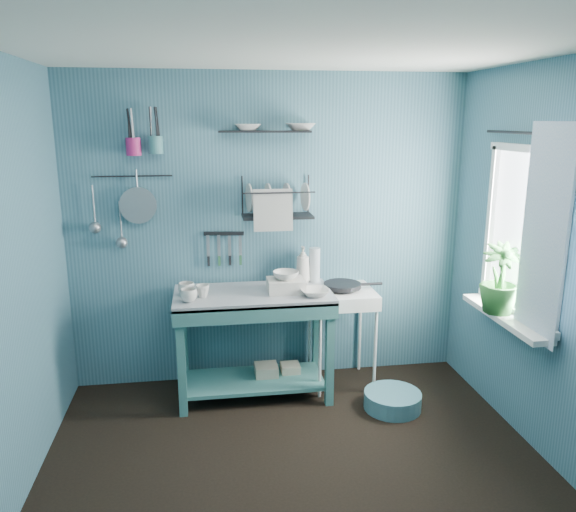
{
  "coord_description": "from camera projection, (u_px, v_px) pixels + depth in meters",
  "views": [
    {
      "loc": [
        -0.52,
        -2.94,
        2.14
      ],
      "look_at": [
        0.05,
        0.85,
        1.2
      ],
      "focal_mm": 35.0,
      "sensor_mm": 36.0,
      "label": 1
    }
  ],
  "objects": [
    {
      "name": "floor",
      "position": [
        301.0,
        481.0,
        3.4
      ],
      "size": [
        3.2,
        3.2,
        0.0
      ],
      "primitive_type": "plane",
      "color": "black",
      "rests_on": "ground"
    },
    {
      "name": "ceiling",
      "position": [
        303.0,
        45.0,
        2.81
      ],
      "size": [
        3.2,
        3.2,
        0.0
      ],
      "primitive_type": "plane",
      "rotation": [
        3.14,
        0.0,
        0.0
      ],
      "color": "silver",
      "rests_on": "ground"
    },
    {
      "name": "wall_back",
      "position": [
        270.0,
        231.0,
        4.55
      ],
      "size": [
        3.2,
        0.0,
        3.2
      ],
      "primitive_type": "plane",
      "rotation": [
        1.57,
        0.0,
        0.0
      ],
      "color": "#386374",
      "rests_on": "ground"
    },
    {
      "name": "wall_front",
      "position": [
        389.0,
        426.0,
        1.67
      ],
      "size": [
        3.2,
        0.0,
        3.2
      ],
      "primitive_type": "plane",
      "rotation": [
        -1.57,
        0.0,
        0.0
      ],
      "color": "#386374",
      "rests_on": "ground"
    },
    {
      "name": "wall_right",
      "position": [
        566.0,
        272.0,
        3.34
      ],
      "size": [
        0.0,
        3.0,
        3.0
      ],
      "primitive_type": "plane",
      "rotation": [
        1.57,
        0.0,
        -1.57
      ],
      "color": "#386374",
      "rests_on": "ground"
    },
    {
      "name": "work_counter",
      "position": [
        254.0,
        344.0,
        4.38
      ],
      "size": [
        1.28,
        0.79,
        0.85
      ],
      "primitive_type": "cube",
      "rotation": [
        0.0,
        0.0,
        0.16
      ],
      "color": "#36726F",
      "rests_on": "floor"
    },
    {
      "name": "mug_left",
      "position": [
        189.0,
        295.0,
        4.05
      ],
      "size": [
        0.12,
        0.12,
        0.1
      ],
      "primitive_type": "imported",
      "color": "beige",
      "rests_on": "work_counter"
    },
    {
      "name": "mug_mid",
      "position": [
        203.0,
        291.0,
        4.16
      ],
      "size": [
        0.14,
        0.14,
        0.09
      ],
      "primitive_type": "imported",
      "rotation": [
        0.0,
        0.0,
        0.52
      ],
      "color": "beige",
      "rests_on": "work_counter"
    },
    {
      "name": "mug_right",
      "position": [
        186.0,
        289.0,
        4.2
      ],
      "size": [
        0.17,
        0.17,
        0.1
      ],
      "primitive_type": "imported",
      "rotation": [
        0.0,
        0.0,
        1.05
      ],
      "color": "beige",
      "rests_on": "work_counter"
    },
    {
      "name": "wash_tub",
      "position": [
        286.0,
        285.0,
        4.29
      ],
      "size": [
        0.28,
        0.22,
        0.1
      ],
      "primitive_type": "cube",
      "color": "beige",
      "rests_on": "work_counter"
    },
    {
      "name": "tub_bowl",
      "position": [
        286.0,
        275.0,
        4.27
      ],
      "size": [
        0.2,
        0.19,
        0.06
      ],
      "primitive_type": "imported",
      "color": "beige",
      "rests_on": "wash_tub"
    },
    {
      "name": "soap_bottle",
      "position": [
        303.0,
        265.0,
        4.5
      ],
      "size": [
        0.12,
        0.12,
        0.3
      ],
      "primitive_type": "imported",
      "color": "beige",
      "rests_on": "work_counter"
    },
    {
      "name": "water_bottle",
      "position": [
        315.0,
        265.0,
        4.53
      ],
      "size": [
        0.09,
        0.09,
        0.28
      ],
      "primitive_type": "cylinder",
      "color": "#AFBCC3",
      "rests_on": "work_counter"
    },
    {
      "name": "counter_bowl",
      "position": [
        315.0,
        292.0,
        4.19
      ],
      "size": [
        0.22,
        0.22,
        0.05
      ],
      "primitive_type": "imported",
      "color": "beige",
      "rests_on": "work_counter"
    },
    {
      "name": "hotplate_stand",
      "position": [
        341.0,
        337.0,
        4.59
      ],
      "size": [
        0.56,
        0.56,
        0.81
      ],
      "primitive_type": "cube",
      "rotation": [
        0.0,
        0.0,
        -0.11
      ],
      "color": "white",
      "rests_on": "floor"
    },
    {
      "name": "frying_pan",
      "position": [
        342.0,
        285.0,
        4.48
      ],
      "size": [
        0.3,
        0.3,
        0.03
      ],
      "primitive_type": "cylinder",
      "color": "black",
      "rests_on": "hotplate_stand"
    },
    {
      "name": "knife_strip",
      "position": [
        224.0,
        233.0,
        4.46
      ],
      "size": [
        0.32,
        0.06,
        0.03
      ],
      "primitive_type": "cube",
      "rotation": [
        0.0,
        0.0,
        -0.12
      ],
      "color": "black",
      "rests_on": "wall_back"
    },
    {
      "name": "dish_rack",
      "position": [
        277.0,
        197.0,
        4.36
      ],
      "size": [
        0.57,
        0.29,
        0.32
      ],
      "primitive_type": "cube",
      "rotation": [
        0.0,
        0.0,
        -0.09
      ],
      "color": "black",
      "rests_on": "wall_back"
    },
    {
      "name": "upper_shelf",
      "position": [
        266.0,
        132.0,
        4.26
      ],
      "size": [
        0.72,
        0.3,
        0.01
      ],
      "primitive_type": "cube",
      "rotation": [
        0.0,
        0.0,
        -0.17
      ],
      "color": "black",
      "rests_on": "wall_back"
    },
    {
      "name": "shelf_bowl_left",
      "position": [
        248.0,
        136.0,
        4.24
      ],
      "size": [
        0.23,
        0.23,
        0.05
      ],
      "primitive_type": "imported",
      "rotation": [
        0.0,
        0.0,
        -0.16
      ],
      "color": "beige",
      "rests_on": "upper_shelf"
    },
    {
      "name": "shelf_bowl_right",
      "position": [
        300.0,
        131.0,
        4.3
      ],
      "size": [
        0.23,
        0.23,
        0.05
      ],
      "primitive_type": "imported",
      "rotation": [
        0.0,
        0.0,
        0.02
      ],
      "color": "beige",
      "rests_on": "upper_shelf"
    },
    {
      "name": "utensil_cup_magenta",
      "position": [
        133.0,
        147.0,
        4.16
      ],
      "size": [
        0.11,
        0.11,
        0.13
      ],
      "primitive_type": "cylinder",
      "color": "#AC1F62",
      "rests_on": "wall_back"
    },
    {
      "name": "utensil_cup_teal",
      "position": [
        155.0,
        145.0,
        4.18
      ],
      "size": [
        0.11,
        0.11,
        0.13
      ],
      "primitive_type": "cylinder",
      "color": "#387274",
      "rests_on": "wall_back"
    },
    {
      "name": "colander",
      "position": [
        138.0,
        205.0,
        4.29
      ],
      "size": [
        0.28,
        0.03,
        0.28
      ],
      "primitive_type": "cylinder",
      "rotation": [
        1.54,
        0.0,
        0.0
      ],
      "color": "#929499",
      "rests_on": "wall_back"
    },
    {
      "name": "ladle_outer",
      "position": [
        94.0,
        205.0,
        4.25
      ],
      "size": [
        0.01,
        0.01,
        0.3
      ],
      "primitive_type": "cylinder",
      "color": "#929499",
      "rests_on": "wall_back"
    },
    {
      "name": "ladle_inner",
      "position": [
        121.0,
        221.0,
        4.31
      ],
      "size": [
        0.01,
        0.01,
        0.3
      ],
      "primitive_type": "cylinder",
      "color": "#929499",
      "rests_on": "wall_back"
    },
    {
      "name": "hook_rail",
      "position": [
        132.0,
        176.0,
        4.26
      ],
      "size": [
        0.6,
        0.01,
        0.01
      ],
      "primitive_type": "cylinder",
      "rotation": [
        0.0,
        1.57,
        0.0
      ],
      "color": "black",
      "rests_on": "wall_back"
    },
    {
      "name": "window_glass",
      "position": [
        525.0,
        233.0,
        3.73
      ],
      "size": [
        0.0,
        1.1,
        1.1
      ],
      "primitive_type": "plane",
      "rotation": [
        1.57,
        0.0,
        1.57
      ],
      "color": "white",
      "rests_on": "wall_right"
    },
    {
      "name": "windowsill",
      "position": [
        505.0,
        317.0,
        3.86
      ],
      "size": [
        0.16,
        0.95,
        0.04
      ],
      "primitive_type": "cube",
      "color": "white",
      "rests_on": "wall_right"
    },
    {
      "name": "curtain",
      "position": [
        543.0,
        235.0,
        3.42
      ],
      "size": [
        0.0,
        1.35,
        1.35
      ],
      "primitive_type": "plane",
      "rotation": [
        1.57,
        0.0,
        1.57
      ],
      "color": "white",
      "rests_on": "wall_right"
    },
    {
      "name": "curtain_rod",
      "position": [
        528.0,
        133.0,
        3.57
      ],
      "size": [
        0.02,
        1.05,
        0.02
      ],
      "primitive_type": "cylinder",
      "rotation": [
        1.57,
        0.0,
        0.0
      ],
      "color": "black",
      "rests_on": "wall_right"
    },
    {
      "name": "potted_plant",
      "position": [
        500.0,
        278.0,
        3.84
      ],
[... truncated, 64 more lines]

